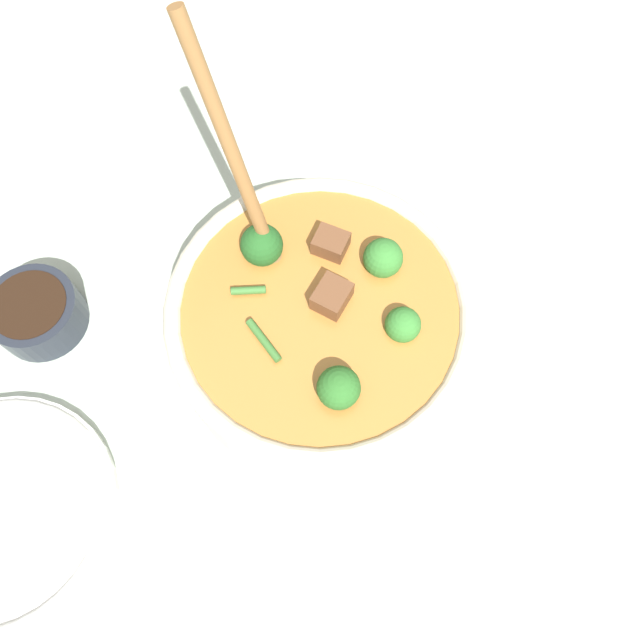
{
  "coord_description": "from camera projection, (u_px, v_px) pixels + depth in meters",
  "views": [
    {
      "loc": [
        -0.19,
        0.12,
        0.58
      ],
      "look_at": [
        0.0,
        0.0,
        0.06
      ],
      "focal_mm": 35.0,
      "sensor_mm": 36.0,
      "label": 1
    }
  ],
  "objects": [
    {
      "name": "ground_plane",
      "position": [
        320.0,
        342.0,
        0.62
      ],
      "size": [
        4.0,
        4.0,
        0.0
      ],
      "primitive_type": "plane",
      "color": "#ADBCAD"
    },
    {
      "name": "stew_bowl",
      "position": [
        320.0,
        322.0,
        0.58
      ],
      "size": [
        0.29,
        0.28,
        0.3
      ],
      "color": "beige",
      "rests_on": "ground_plane"
    },
    {
      "name": "condiment_bowl",
      "position": [
        36.0,
        312.0,
        0.61
      ],
      "size": [
        0.09,
        0.09,
        0.04
      ],
      "color": "#232833",
      "rests_on": "ground_plane"
    }
  ]
}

